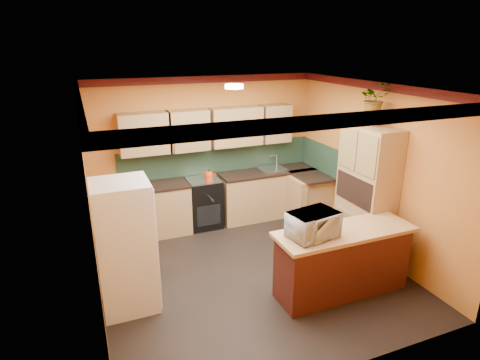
{
  "coord_description": "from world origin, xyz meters",
  "views": [
    {
      "loc": [
        -2.09,
        -4.78,
        3.25
      ],
      "look_at": [
        0.03,
        0.45,
        1.31
      ],
      "focal_mm": 30.0,
      "sensor_mm": 36.0,
      "label": 1
    }
  ],
  "objects_px": {
    "base_cabinets_back": "(235,199)",
    "breakfast_bar": "(342,263)",
    "stove": "(204,203)",
    "pantry": "(366,194)",
    "fridge": "(125,247)",
    "microwave": "(313,225)"
  },
  "relations": [
    {
      "from": "stove",
      "to": "pantry",
      "type": "bearing_deg",
      "value": -45.09
    },
    {
      "from": "pantry",
      "to": "fridge",
      "type": "bearing_deg",
      "value": 179.03
    },
    {
      "from": "stove",
      "to": "microwave",
      "type": "distance_m",
      "value": 2.86
    },
    {
      "from": "base_cabinets_back",
      "to": "breakfast_bar",
      "type": "relative_size",
      "value": 2.03
    },
    {
      "from": "pantry",
      "to": "breakfast_bar",
      "type": "relative_size",
      "value": 1.17
    },
    {
      "from": "stove",
      "to": "breakfast_bar",
      "type": "xyz_separation_m",
      "value": [
        1.1,
        -2.72,
        -0.02
      ]
    },
    {
      "from": "base_cabinets_back",
      "to": "pantry",
      "type": "bearing_deg",
      "value": -55.6
    },
    {
      "from": "base_cabinets_back",
      "to": "breakfast_bar",
      "type": "distance_m",
      "value": 2.76
    },
    {
      "from": "base_cabinets_back",
      "to": "stove",
      "type": "bearing_deg",
      "value": -180.0
    },
    {
      "from": "fridge",
      "to": "microwave",
      "type": "distance_m",
      "value": 2.35
    },
    {
      "from": "microwave",
      "to": "fridge",
      "type": "bearing_deg",
      "value": 150.65
    },
    {
      "from": "pantry",
      "to": "microwave",
      "type": "relative_size",
      "value": 3.49
    },
    {
      "from": "fridge",
      "to": "microwave",
      "type": "height_order",
      "value": "fridge"
    },
    {
      "from": "stove",
      "to": "pantry",
      "type": "xyz_separation_m",
      "value": [
        2.0,
        -2.0,
        0.59
      ]
    },
    {
      "from": "fridge",
      "to": "microwave",
      "type": "relative_size",
      "value": 2.82
    },
    {
      "from": "stove",
      "to": "fridge",
      "type": "relative_size",
      "value": 0.54
    },
    {
      "from": "fridge",
      "to": "breakfast_bar",
      "type": "distance_m",
      "value": 2.85
    },
    {
      "from": "pantry",
      "to": "breakfast_bar",
      "type": "bearing_deg",
      "value": -141.23
    },
    {
      "from": "base_cabinets_back",
      "to": "stove",
      "type": "xyz_separation_m",
      "value": [
        -0.62,
        -0.0,
        0.02
      ]
    },
    {
      "from": "stove",
      "to": "microwave",
      "type": "xyz_separation_m",
      "value": [
        0.6,
        -2.72,
        0.64
      ]
    },
    {
      "from": "stove",
      "to": "breakfast_bar",
      "type": "height_order",
      "value": "stove"
    },
    {
      "from": "fridge",
      "to": "microwave",
      "type": "xyz_separation_m",
      "value": [
        2.21,
        -0.78,
        0.25
      ]
    }
  ]
}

